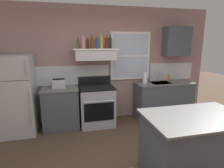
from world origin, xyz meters
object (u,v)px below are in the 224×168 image
object	(u,v)px
refrigerator	(17,95)
paper_towel_roll	(145,78)
bottle_rose_pink	(83,43)
bottle_dark_green_wine	(110,43)
toaster	(59,83)
bottle_olive_oil_square	(78,44)
dish_soap_bottle	(169,78)
bottle_blue_liqueur	(97,44)
bottle_champagne_gold_foil	(101,42)
bottle_amber_wine	(92,43)
bottle_red_label_wine	(107,43)
kitchen_island	(194,146)
stove_range	(97,105)
bottle_brown_stout	(88,44)

from	to	relation	value
refrigerator	paper_towel_roll	bearing A→B (deg)	1.22
bottle_rose_pink	paper_towel_roll	xyz separation A→B (m)	(1.44, -0.02, -0.83)
bottle_dark_green_wine	paper_towel_roll	size ratio (longest dim) A/B	1.11
toaster	bottle_rose_pink	world-z (taller)	bottle_rose_pink
bottle_olive_oil_square	dish_soap_bottle	xyz separation A→B (m)	(2.24, -0.02, -0.85)
bottle_blue_liqueur	paper_towel_roll	bearing A→B (deg)	-3.36
bottle_champagne_gold_foil	paper_towel_roll	distance (m)	1.34
bottle_amber_wine	bottle_red_label_wine	xyz separation A→B (m)	(0.32, -0.01, -0.00)
toaster	bottle_amber_wine	bearing A→B (deg)	4.05
bottle_red_label_wine	kitchen_island	world-z (taller)	bottle_red_label_wine
stove_range	bottle_champagne_gold_foil	bearing A→B (deg)	40.12
bottle_brown_stout	bottle_red_label_wine	bearing A→B (deg)	8.20
bottle_champagne_gold_foil	paper_towel_roll	xyz separation A→B (m)	(1.04, -0.09, -0.84)
bottle_olive_oil_square	dish_soap_bottle	world-z (taller)	bottle_olive_oil_square
bottle_brown_stout	bottle_dark_green_wine	distance (m)	0.52
bottle_olive_oil_square	bottle_dark_green_wine	xyz separation A→B (m)	(0.71, -0.03, 0.02)
toaster	bottle_red_label_wine	xyz separation A→B (m)	(1.08, 0.04, 0.85)
toaster	dish_soap_bottle	size ratio (longest dim) A/B	1.65
stove_range	bottle_champagne_gold_foil	world-z (taller)	bottle_champagne_gold_foil
bottle_rose_pink	bottle_champagne_gold_foil	distance (m)	0.41
bottle_champagne_gold_foil	bottle_red_label_wine	world-z (taller)	bottle_champagne_gold_foil
bottle_brown_stout	bottle_blue_liqueur	xyz separation A→B (m)	(0.21, 0.05, 0.01)
bottle_rose_pink	bottle_dark_green_wine	size ratio (longest dim) A/B	1.01
toaster	bottle_champagne_gold_foil	distance (m)	1.30
refrigerator	bottle_brown_stout	size ratio (longest dim) A/B	7.15
bottle_blue_liqueur	refrigerator	bearing A→B (deg)	-175.69
paper_towel_roll	kitchen_island	size ratio (longest dim) A/B	0.19
dish_soap_bottle	kitchen_island	distance (m)	2.37
stove_range	paper_towel_roll	bearing A→B (deg)	1.80
bottle_rose_pink	bottle_brown_stout	world-z (taller)	bottle_rose_pink
bottle_rose_pink	bottle_dark_green_wine	world-z (taller)	bottle_rose_pink
bottle_dark_green_wine	paper_towel_roll	world-z (taller)	bottle_dark_green_wine
bottle_brown_stout	dish_soap_bottle	bearing A→B (deg)	2.31
kitchen_island	bottle_amber_wine	bearing A→B (deg)	117.48
stove_range	toaster	bearing A→B (deg)	174.90
bottle_blue_liqueur	bottle_champagne_gold_foil	bearing A→B (deg)	10.76
refrigerator	paper_towel_roll	world-z (taller)	refrigerator
bottle_amber_wine	bottle_dark_green_wine	bearing A→B (deg)	0.18
bottle_brown_stout	bottle_champagne_gold_foil	size ratio (longest dim) A/B	0.68
toaster	bottle_blue_liqueur	world-z (taller)	bottle_blue_liqueur
toaster	bottle_champagne_gold_foil	xyz separation A→B (m)	(0.96, 0.05, 0.88)
dish_soap_bottle	bottle_champagne_gold_foil	bearing A→B (deg)	-179.58
refrigerator	stove_range	size ratio (longest dim) A/B	1.50
bottle_rose_pink	paper_towel_roll	bearing A→B (deg)	-0.81
bottle_brown_stout	paper_towel_roll	xyz separation A→B (m)	(1.35, -0.02, -0.80)
stove_range	bottle_blue_liqueur	world-z (taller)	bottle_blue_liqueur
bottle_rose_pink	bottle_olive_oil_square	bearing A→B (deg)	138.59
bottle_rose_pink	paper_towel_roll	world-z (taller)	bottle_rose_pink
bottle_olive_oil_square	bottle_dark_green_wine	world-z (taller)	bottle_dark_green_wine
bottle_blue_liqueur	dish_soap_bottle	world-z (taller)	bottle_blue_liqueur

